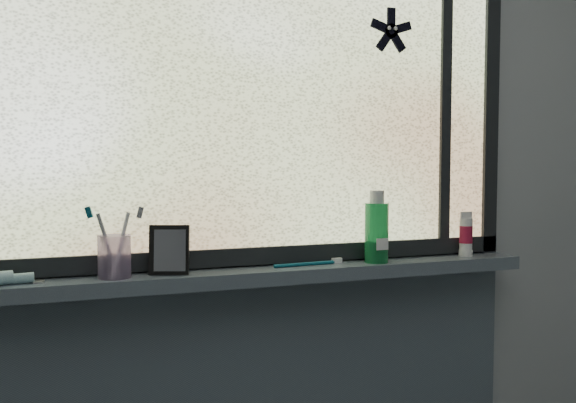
% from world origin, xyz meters
% --- Properties ---
extents(wall_back, '(3.00, 0.01, 2.50)m').
position_xyz_m(wall_back, '(0.00, 1.30, 1.25)').
color(wall_back, '#9EA3A8').
rests_on(wall_back, ground).
extents(windowsill, '(1.62, 0.14, 0.04)m').
position_xyz_m(windowsill, '(0.00, 1.23, 1.00)').
color(windowsill, '#485561').
rests_on(windowsill, wall_back).
extents(window_pane, '(1.50, 0.01, 1.00)m').
position_xyz_m(window_pane, '(0.00, 1.28, 1.53)').
color(window_pane, silver).
rests_on(window_pane, wall_back).
extents(frame_bottom, '(1.60, 0.03, 0.05)m').
position_xyz_m(frame_bottom, '(0.00, 1.28, 1.05)').
color(frame_bottom, black).
rests_on(frame_bottom, windowsill).
extents(frame_right, '(0.05, 0.03, 1.10)m').
position_xyz_m(frame_right, '(0.78, 1.28, 1.53)').
color(frame_right, black).
rests_on(frame_right, wall_back).
extents(frame_mullion, '(0.03, 0.03, 1.00)m').
position_xyz_m(frame_mullion, '(0.60, 1.28, 1.53)').
color(frame_mullion, black).
rests_on(frame_mullion, wall_back).
extents(starfish_sticker, '(0.15, 0.02, 0.15)m').
position_xyz_m(starfish_sticker, '(0.40, 1.27, 1.72)').
color(starfish_sticker, black).
rests_on(starfish_sticker, window_pane).
extents(vanity_mirror, '(0.12, 0.09, 0.13)m').
position_xyz_m(vanity_mirror, '(-0.29, 1.22, 1.09)').
color(vanity_mirror, black).
rests_on(vanity_mirror, windowsill).
extents(toothpaste_tube, '(0.20, 0.07, 0.03)m').
position_xyz_m(toothpaste_tube, '(-0.69, 1.22, 1.04)').
color(toothpaste_tube, white).
rests_on(toothpaste_tube, windowsill).
extents(toothbrush_cup, '(0.10, 0.10, 0.11)m').
position_xyz_m(toothbrush_cup, '(-0.43, 1.22, 1.08)').
color(toothbrush_cup, '#CCAAE1').
rests_on(toothbrush_cup, windowsill).
extents(toothbrush_lying, '(0.24, 0.04, 0.02)m').
position_xyz_m(toothbrush_lying, '(0.10, 1.23, 1.03)').
color(toothbrush_lying, '#0B4F65').
rests_on(toothbrush_lying, windowsill).
extents(mouthwash_bottle, '(0.08, 0.08, 0.18)m').
position_xyz_m(mouthwash_bottle, '(0.33, 1.21, 1.13)').
color(mouthwash_bottle, '#1B8E47').
rests_on(mouthwash_bottle, windowsill).
extents(cream_tube, '(0.05, 0.05, 0.10)m').
position_xyz_m(cream_tube, '(0.66, 1.23, 1.10)').
color(cream_tube, silver).
rests_on(cream_tube, windowsill).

